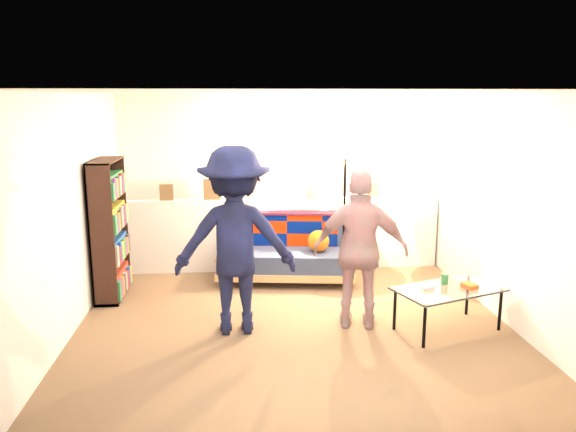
{
  "coord_description": "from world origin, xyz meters",
  "views": [
    {
      "loc": [
        -0.57,
        -5.72,
        2.35
      ],
      "look_at": [
        0.0,
        0.4,
        1.05
      ],
      "focal_mm": 35.0,
      "sensor_mm": 36.0,
      "label": 1
    }
  ],
  "objects_px": {
    "bookshelf": "(110,234)",
    "person_right": "(361,250)",
    "futon_sofa": "(288,253)",
    "floor_lamp": "(345,190)",
    "coffee_table": "(449,291)",
    "person_left": "(235,241)"
  },
  "relations": [
    {
      "from": "bookshelf",
      "to": "person_left",
      "type": "height_order",
      "value": "person_left"
    },
    {
      "from": "floor_lamp",
      "to": "person_left",
      "type": "distance_m",
      "value": 2.2
    },
    {
      "from": "person_right",
      "to": "futon_sofa",
      "type": "bearing_deg",
      "value": -57.5
    },
    {
      "from": "coffee_table",
      "to": "bookshelf",
      "type": "bearing_deg",
      "value": 159.27
    },
    {
      "from": "coffee_table",
      "to": "person_right",
      "type": "distance_m",
      "value": 0.99
    },
    {
      "from": "coffee_table",
      "to": "person_left",
      "type": "relative_size",
      "value": 0.64
    },
    {
      "from": "bookshelf",
      "to": "coffee_table",
      "type": "distance_m",
      "value": 3.92
    },
    {
      "from": "person_right",
      "to": "floor_lamp",
      "type": "bearing_deg",
      "value": -82.88
    },
    {
      "from": "coffee_table",
      "to": "floor_lamp",
      "type": "bearing_deg",
      "value": 111.56
    },
    {
      "from": "bookshelf",
      "to": "floor_lamp",
      "type": "height_order",
      "value": "floor_lamp"
    },
    {
      "from": "bookshelf",
      "to": "person_right",
      "type": "height_order",
      "value": "bookshelf"
    },
    {
      "from": "bookshelf",
      "to": "person_right",
      "type": "xyz_separation_m",
      "value": [
        2.76,
        -1.2,
        0.05
      ]
    },
    {
      "from": "bookshelf",
      "to": "person_right",
      "type": "relative_size",
      "value": 1.0
    },
    {
      "from": "floor_lamp",
      "to": "person_right",
      "type": "xyz_separation_m",
      "value": [
        -0.16,
        -1.67,
        -0.35
      ]
    },
    {
      "from": "futon_sofa",
      "to": "floor_lamp",
      "type": "bearing_deg",
      "value": 3.26
    },
    {
      "from": "floor_lamp",
      "to": "coffee_table",
      "type": "bearing_deg",
      "value": -68.44
    },
    {
      "from": "coffee_table",
      "to": "person_left",
      "type": "distance_m",
      "value": 2.24
    },
    {
      "from": "bookshelf",
      "to": "coffee_table",
      "type": "height_order",
      "value": "bookshelf"
    },
    {
      "from": "futon_sofa",
      "to": "person_right",
      "type": "height_order",
      "value": "person_right"
    },
    {
      "from": "coffee_table",
      "to": "person_right",
      "type": "height_order",
      "value": "person_right"
    },
    {
      "from": "bookshelf",
      "to": "person_left",
      "type": "relative_size",
      "value": 0.87
    },
    {
      "from": "coffee_table",
      "to": "person_right",
      "type": "xyz_separation_m",
      "value": [
        -0.89,
        0.18,
        0.4
      ]
    }
  ]
}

